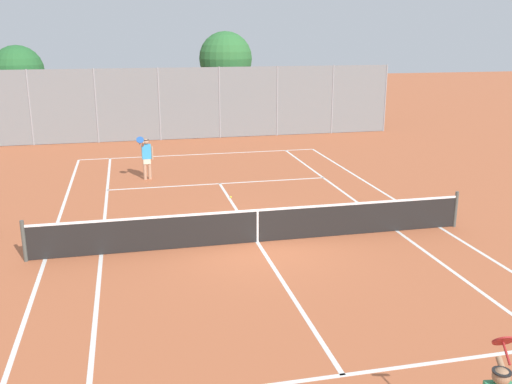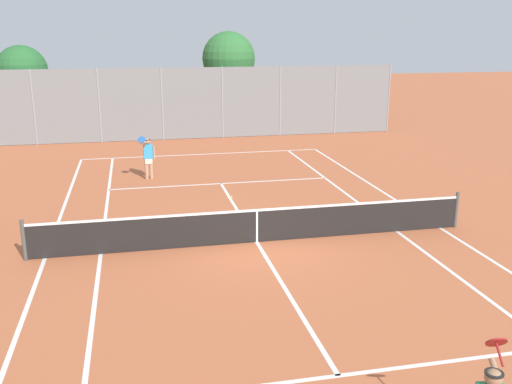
# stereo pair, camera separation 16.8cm
# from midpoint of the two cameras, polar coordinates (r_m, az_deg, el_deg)

# --- Properties ---
(ground_plane) EXTENTS (120.00, 120.00, 0.00)m
(ground_plane) POSITION_cam_midpoint_polar(r_m,az_deg,el_deg) (15.59, 0.40, -5.07)
(ground_plane) COLOR #B25B38
(court_line_markings) EXTENTS (11.10, 23.90, 0.01)m
(court_line_markings) POSITION_cam_midpoint_polar(r_m,az_deg,el_deg) (15.59, 0.40, -5.06)
(court_line_markings) COLOR silver
(court_line_markings) RESTS_ON ground
(tennis_net) EXTENTS (12.00, 0.10, 1.07)m
(tennis_net) POSITION_cam_midpoint_polar(r_m,az_deg,el_deg) (15.42, 0.40, -3.30)
(tennis_net) COLOR #474C47
(tennis_net) RESTS_ON ground
(player_far_left) EXTENTS (0.63, 0.76, 1.77)m
(player_far_left) POSITION_cam_midpoint_polar(r_m,az_deg,el_deg) (22.39, -10.52, 3.58)
(player_far_left) COLOR tan
(player_far_left) RESTS_ON ground
(loose_tennis_ball_3) EXTENTS (0.07, 0.07, 0.07)m
(loose_tennis_ball_3) POSITION_cam_midpoint_polar(r_m,az_deg,el_deg) (19.71, -2.21, -0.49)
(loose_tennis_ball_3) COLOR #D1DB33
(loose_tennis_ball_3) RESTS_ON ground
(back_fence) EXTENTS (22.38, 0.08, 3.78)m
(back_fence) POSITION_cam_midpoint_polar(r_m,az_deg,el_deg) (30.63, -6.21, 8.80)
(back_fence) COLOR gray
(back_fence) RESTS_ON ground
(tree_behind_left) EXTENTS (2.62, 2.62, 4.90)m
(tree_behind_left) POSITION_cam_midpoint_polar(r_m,az_deg,el_deg) (32.46, -22.17, 11.01)
(tree_behind_left) COLOR brown
(tree_behind_left) RESTS_ON ground
(tree_behind_right) EXTENTS (2.98, 2.98, 5.59)m
(tree_behind_right) POSITION_cam_midpoint_polar(r_m,az_deg,el_deg) (33.04, -2.64, 13.00)
(tree_behind_right) COLOR brown
(tree_behind_right) RESTS_ON ground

